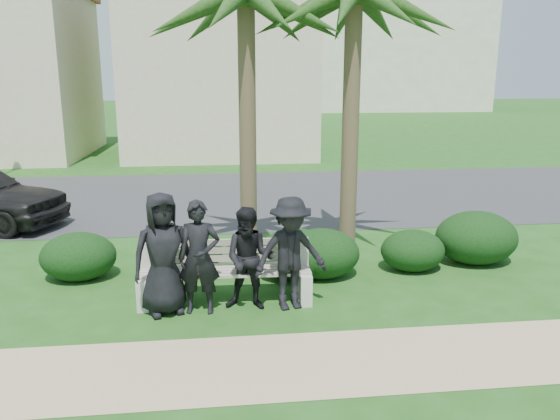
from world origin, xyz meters
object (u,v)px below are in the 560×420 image
(man_c, at_px, (250,259))
(man_d, at_px, (291,254))
(park_bench, at_px, (225,276))
(man_b, at_px, (199,257))
(man_a, at_px, (163,254))

(man_c, bearing_deg, man_d, 7.32)
(park_bench, bearing_deg, man_d, -18.20)
(man_b, distance_m, man_c, 0.74)
(man_b, height_order, man_c, man_b)
(man_c, height_order, man_d, man_d)
(man_c, relative_size, man_d, 0.91)
(park_bench, xyz_separation_m, man_a, (-0.90, -0.30, 0.50))
(man_b, height_order, man_d, man_d)
(man_b, bearing_deg, park_bench, 47.60)
(man_b, xyz_separation_m, man_c, (0.74, 0.05, -0.07))
(man_a, bearing_deg, man_c, -18.77)
(man_a, distance_m, man_c, 1.27)
(man_a, height_order, man_d, man_a)
(man_d, bearing_deg, man_a, 165.92)
(park_bench, height_order, man_b, man_b)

